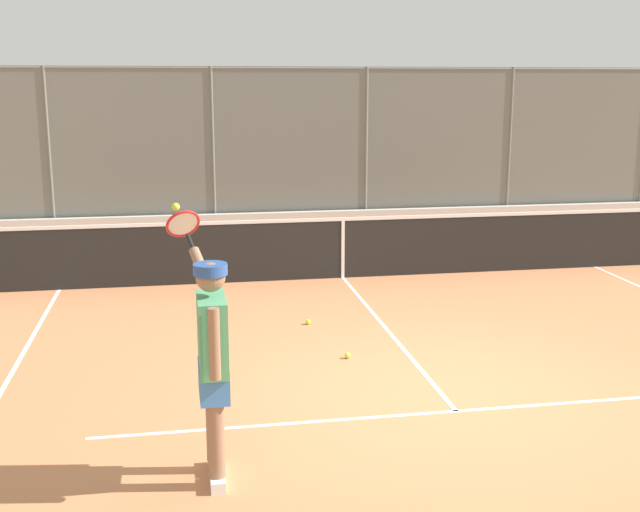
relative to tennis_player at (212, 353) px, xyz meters
The scene contains 7 objects.
ground_plane 2.86m from the tennis_player, 148.30° to the right, with size 60.00×60.00×0.00m, color #C67A4C.
court_line_markings 2.54m from the tennis_player, 167.02° to the right, with size 8.64×9.60×0.01m.
fence_backdrop 12.79m from the tennis_player, 100.24° to the right, with size 20.33×1.37×3.35m.
tennis_net 6.57m from the tennis_player, 110.31° to the right, with size 11.10×0.09×1.07m.
tennis_player is the anchor object (origin of this frame).
tennis_ball_near_net 3.09m from the tennis_player, 122.47° to the right, with size 0.07×0.07×0.07m, color #C1D138.
tennis_ball_by_sideline 4.15m from the tennis_player, 109.44° to the right, with size 0.07×0.07×0.07m, color #CCDB33.
Camera 1 is at (2.45, 7.09, 3.00)m, focal length 44.35 mm.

